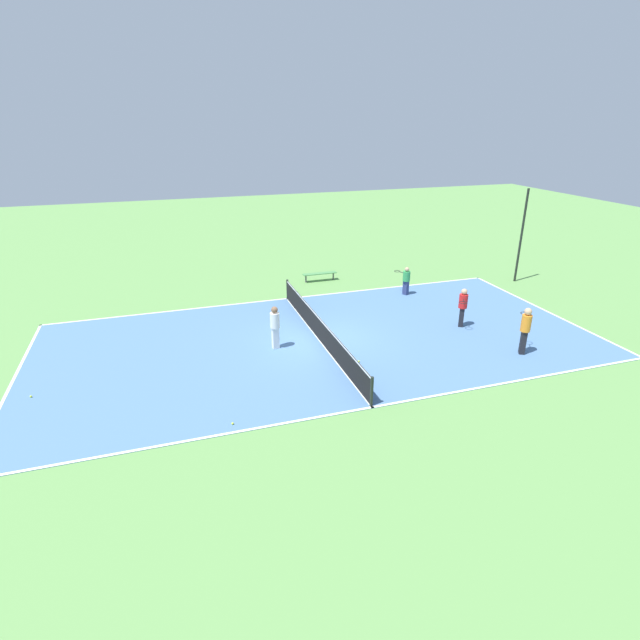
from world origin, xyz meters
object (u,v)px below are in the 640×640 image
at_px(player_far_white, 275,325).
at_px(tennis_ball_near_net, 233,423).
at_px(player_coach_red, 463,305).
at_px(bench, 320,274).
at_px(player_far_green, 406,279).
at_px(tennis_net, 320,329).
at_px(tennis_ball_far_baseline, 359,361).
at_px(player_center_orange, 525,327).
at_px(tennis_ball_right_alley, 31,396).
at_px(fence_post_back_left, 521,236).

bearing_deg(player_far_white, tennis_ball_near_net, -126.28).
distance_m(player_far_white, player_coach_red, 8.00).
distance_m(bench, player_coach_red, 8.79).
bearing_deg(player_far_green, player_far_white, 94.18).
bearing_deg(tennis_net, tennis_ball_far_baseline, 18.56).
distance_m(player_far_green, player_center_orange, 7.53).
bearing_deg(tennis_ball_far_baseline, player_far_green, 140.97).
relative_size(player_far_white, tennis_ball_near_net, 25.05).
xyz_separation_m(tennis_ball_near_net, tennis_ball_right_alley, (-3.50, -5.87, 0.00)).
height_order(tennis_net, bench, tennis_net).
bearing_deg(player_far_green, tennis_ball_far_baseline, 116.90).
relative_size(player_far_green, fence_post_back_left, 0.29).
distance_m(player_far_green, tennis_ball_near_net, 13.36).
bearing_deg(player_center_orange, player_coach_red, 44.82).
distance_m(tennis_net, player_far_white, 1.91).
bearing_deg(fence_post_back_left, tennis_ball_far_baseline, -61.40).
height_order(player_far_white, player_coach_red, player_far_white).
distance_m(player_far_green, tennis_ball_right_alley, 16.79).
bearing_deg(tennis_ball_right_alley, tennis_net, 97.35).
bearing_deg(bench, fence_post_back_left, -18.09).
height_order(bench, tennis_ball_near_net, bench).
bearing_deg(player_far_green, tennis_net, 100.33).
xyz_separation_m(tennis_net, tennis_ball_near_net, (4.81, -4.24, -0.47)).
height_order(player_coach_red, tennis_ball_right_alley, player_coach_red).
xyz_separation_m(player_center_orange, tennis_ball_far_baseline, (-1.22, -6.12, -1.03)).
xyz_separation_m(player_far_green, fence_post_back_left, (-0.18, 6.72, 1.65)).
bearing_deg(player_far_white, tennis_ball_far_baseline, -48.34).
xyz_separation_m(player_far_white, tennis_ball_right_alley, (1.17, -8.27, -0.94)).
distance_m(player_far_white, tennis_ball_right_alley, 8.41).
distance_m(bench, tennis_ball_far_baseline, 9.86).
bearing_deg(player_far_green, player_coach_red, 160.38).
relative_size(player_far_white, fence_post_back_left, 0.35).
bearing_deg(tennis_ball_far_baseline, tennis_ball_near_net, -62.91).
xyz_separation_m(bench, player_coach_red, (7.94, 3.74, 0.59)).
bearing_deg(tennis_ball_right_alley, player_coach_red, 92.92).
bearing_deg(tennis_net, player_center_orange, 63.21).
height_order(player_far_green, fence_post_back_left, fence_post_back_left).
relative_size(tennis_net, tennis_ball_near_net, 151.62).
relative_size(bench, player_far_green, 1.32).
height_order(player_far_green, player_coach_red, player_coach_red).
bearing_deg(tennis_net, tennis_ball_near_net, -41.39).
distance_m(player_coach_red, tennis_ball_near_net, 11.30).
relative_size(tennis_net, tennis_ball_right_alley, 151.62).
xyz_separation_m(player_far_green, tennis_ball_far_baseline, (6.23, -5.05, -0.76)).
distance_m(tennis_net, player_coach_red, 6.19).
xyz_separation_m(player_center_orange, tennis_ball_near_net, (1.34, -11.11, -1.03)).
height_order(tennis_ball_right_alley, fence_post_back_left, fence_post_back_left).
height_order(player_center_orange, tennis_ball_near_net, player_center_orange).
bearing_deg(player_center_orange, player_far_white, 100.38).
xyz_separation_m(tennis_net, player_far_green, (-3.98, 5.81, 0.29)).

